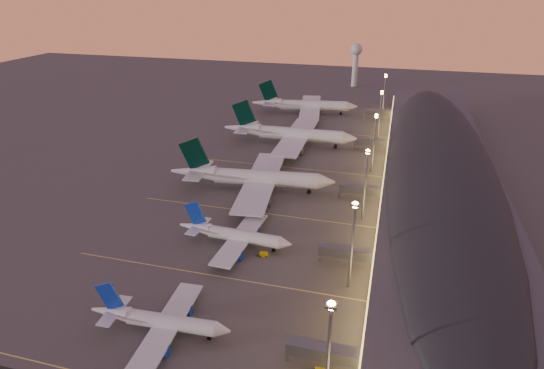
{
  "coord_description": "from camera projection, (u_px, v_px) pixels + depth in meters",
  "views": [
    {
      "loc": [
        42.78,
        -103.41,
        76.28
      ],
      "look_at": [
        2.0,
        45.0,
        7.0
      ],
      "focal_mm": 30.0,
      "sensor_mm": 36.0,
      "label": 1
    }
  ],
  "objects": [
    {
      "name": "ground",
      "position": [
        225.0,
        266.0,
        132.57
      ],
      "size": [
        700.0,
        700.0,
        0.0
      ],
      "primitive_type": "plane",
      "color": "#423F3D"
    },
    {
      "name": "airliner_narrow_south",
      "position": [
        160.0,
        321.0,
        106.67
      ],
      "size": [
        34.95,
        31.24,
        12.49
      ],
      "rotation": [
        0.0,
        0.0,
        0.06
      ],
      "color": "silver",
      "rests_on": "ground"
    },
    {
      "name": "airliner_narrow_north",
      "position": [
        234.0,
        235.0,
        142.12
      ],
      "size": [
        37.55,
        33.53,
        13.43
      ],
      "rotation": [
        0.0,
        0.0,
        -0.05
      ],
      "color": "silver",
      "rests_on": "ground"
    },
    {
      "name": "airliner_wide_near",
      "position": [
        252.0,
        178.0,
        178.72
      ],
      "size": [
        65.78,
        60.34,
        21.04
      ],
      "rotation": [
        0.0,
        0.0,
        0.12
      ],
      "color": "silver",
      "rests_on": "ground"
    },
    {
      "name": "airliner_wide_mid",
      "position": [
        289.0,
        134.0,
        229.01
      ],
      "size": [
        68.18,
        61.88,
        21.87
      ],
      "rotation": [
        0.0,
        0.0,
        0.01
      ],
      "color": "silver",
      "rests_on": "ground"
    },
    {
      "name": "airliner_wide_far",
      "position": [
        304.0,
        105.0,
        282.17
      ],
      "size": [
        65.26,
        60.1,
        20.91
      ],
      "rotation": [
        0.0,
        0.0,
        0.16
      ],
      "color": "silver",
      "rests_on": "ground"
    },
    {
      "name": "terminal_building",
      "position": [
        438.0,
        169.0,
        177.75
      ],
      "size": [
        56.35,
        255.0,
        17.46
      ],
      "color": "#454549",
      "rests_on": "ground"
    },
    {
      "name": "light_masts",
      "position": [
        371.0,
        148.0,
        173.82
      ],
      "size": [
        2.2,
        217.2,
        25.9
      ],
      "color": "slate",
      "rests_on": "ground"
    },
    {
      "name": "radar_tower",
      "position": [
        356.0,
        58.0,
        349.79
      ],
      "size": [
        9.0,
        9.0,
        32.5
      ],
      "color": "silver",
      "rests_on": "ground"
    },
    {
      "name": "lane_markings",
      "position": [
        263.0,
        206.0,
        167.74
      ],
      "size": [
        90.0,
        180.36,
        0.0
      ],
      "color": "#D8C659",
      "rests_on": "ground"
    },
    {
      "name": "baggage_tug_c",
      "position": [
        262.0,
        254.0,
        137.62
      ],
      "size": [
        3.84,
        2.06,
        1.09
      ],
      "rotation": [
        0.0,
        0.0,
        0.17
      ],
      "color": "yellow",
      "rests_on": "ground"
    }
  ]
}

